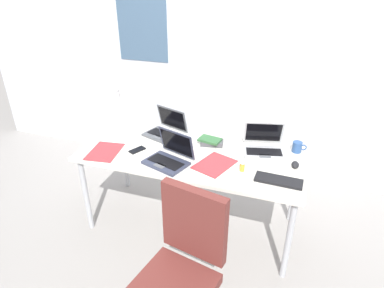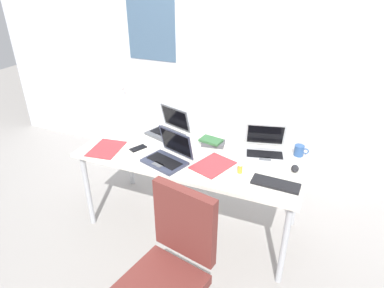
{
  "view_description": "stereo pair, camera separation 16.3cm",
  "coord_description": "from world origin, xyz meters",
  "px_view_note": "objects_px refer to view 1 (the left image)",
  "views": [
    {
      "loc": [
        0.76,
        -2.24,
        2.08
      ],
      "look_at": [
        0.0,
        0.0,
        0.82
      ],
      "focal_mm": 31.33,
      "sensor_mm": 36.0,
      "label": 1
    },
    {
      "loc": [
        0.91,
        -2.18,
        2.08
      ],
      "look_at": [
        0.0,
        0.0,
        0.82
      ],
      "focal_mm": 31.33,
      "sensor_mm": 36.0,
      "label": 2
    }
  ],
  "objects_px": {
    "laptop_far_corner": "(264,146)",
    "laptop_by_keyboard": "(169,157)",
    "computer_mouse": "(295,165)",
    "office_chair": "(180,281)",
    "cell_phone": "(137,150)",
    "paper_folder_mid_desk": "(105,152)",
    "laptop_back_left": "(166,130)",
    "pill_bottle": "(242,166)",
    "book_stack": "(211,141)",
    "external_keyboard": "(279,180)",
    "paper_folder_back_right": "(215,164)",
    "desk_lamp": "(120,106)",
    "coffee_mug": "(297,147)"
  },
  "relations": [
    {
      "from": "laptop_far_corner",
      "to": "laptop_by_keyboard",
      "type": "bearing_deg",
      "value": -148.93
    },
    {
      "from": "computer_mouse",
      "to": "office_chair",
      "type": "xyz_separation_m",
      "value": [
        -0.56,
        -0.99,
        -0.36
      ]
    },
    {
      "from": "cell_phone",
      "to": "paper_folder_mid_desk",
      "type": "height_order",
      "value": "cell_phone"
    },
    {
      "from": "laptop_back_left",
      "to": "cell_phone",
      "type": "bearing_deg",
      "value": -107.74
    },
    {
      "from": "laptop_by_keyboard",
      "to": "paper_folder_mid_desk",
      "type": "bearing_deg",
      "value": -177.43
    },
    {
      "from": "computer_mouse",
      "to": "paper_folder_mid_desk",
      "type": "xyz_separation_m",
      "value": [
        -1.49,
        -0.27,
        -0.01
      ]
    },
    {
      "from": "pill_bottle",
      "to": "office_chair",
      "type": "height_order",
      "value": "office_chair"
    },
    {
      "from": "book_stack",
      "to": "laptop_back_left",
      "type": "bearing_deg",
      "value": 174.09
    },
    {
      "from": "computer_mouse",
      "to": "cell_phone",
      "type": "relative_size",
      "value": 0.71
    },
    {
      "from": "external_keyboard",
      "to": "computer_mouse",
      "type": "xyz_separation_m",
      "value": [
        0.1,
        0.24,
        0.01
      ]
    },
    {
      "from": "laptop_far_corner",
      "to": "paper_folder_mid_desk",
      "type": "bearing_deg",
      "value": -160.81
    },
    {
      "from": "laptop_back_left",
      "to": "laptop_by_keyboard",
      "type": "xyz_separation_m",
      "value": [
        0.21,
        -0.43,
        0.0
      ]
    },
    {
      "from": "laptop_by_keyboard",
      "to": "office_chair",
      "type": "height_order",
      "value": "laptop_by_keyboard"
    },
    {
      "from": "computer_mouse",
      "to": "paper_folder_back_right",
      "type": "distance_m",
      "value": 0.61
    },
    {
      "from": "book_stack",
      "to": "computer_mouse",
      "type": "bearing_deg",
      "value": -11.31
    },
    {
      "from": "office_chair",
      "to": "desk_lamp",
      "type": "bearing_deg",
      "value": 130.5
    },
    {
      "from": "laptop_by_keyboard",
      "to": "cell_phone",
      "type": "distance_m",
      "value": 0.33
    },
    {
      "from": "office_chair",
      "to": "laptop_back_left",
      "type": "bearing_deg",
      "value": 115.84
    },
    {
      "from": "book_stack",
      "to": "pill_bottle",
      "type": "bearing_deg",
      "value": -44.72
    },
    {
      "from": "laptop_back_left",
      "to": "coffee_mug",
      "type": "relative_size",
      "value": 3.45
    },
    {
      "from": "computer_mouse",
      "to": "pill_bottle",
      "type": "height_order",
      "value": "pill_bottle"
    },
    {
      "from": "laptop_back_left",
      "to": "paper_folder_mid_desk",
      "type": "relative_size",
      "value": 1.26
    },
    {
      "from": "laptop_far_corner",
      "to": "coffee_mug",
      "type": "height_order",
      "value": "laptop_far_corner"
    },
    {
      "from": "book_stack",
      "to": "office_chair",
      "type": "height_order",
      "value": "office_chair"
    },
    {
      "from": "desk_lamp",
      "to": "laptop_back_left",
      "type": "distance_m",
      "value": 0.5
    },
    {
      "from": "cell_phone",
      "to": "laptop_far_corner",
      "type": "bearing_deg",
      "value": 44.02
    },
    {
      "from": "pill_bottle",
      "to": "external_keyboard",
      "type": "bearing_deg",
      "value": -11.92
    },
    {
      "from": "desk_lamp",
      "to": "paper_folder_mid_desk",
      "type": "bearing_deg",
      "value": -76.15
    },
    {
      "from": "cell_phone",
      "to": "paper_folder_back_right",
      "type": "height_order",
      "value": "cell_phone"
    },
    {
      "from": "laptop_far_corner",
      "to": "paper_folder_mid_desk",
      "type": "xyz_separation_m",
      "value": [
        -1.22,
        -0.43,
        -0.04
      ]
    },
    {
      "from": "pill_bottle",
      "to": "paper_folder_mid_desk",
      "type": "relative_size",
      "value": 0.25
    },
    {
      "from": "external_keyboard",
      "to": "paper_folder_back_right",
      "type": "height_order",
      "value": "external_keyboard"
    },
    {
      "from": "cell_phone",
      "to": "coffee_mug",
      "type": "xyz_separation_m",
      "value": [
        1.24,
        0.4,
        0.04
      ]
    },
    {
      "from": "laptop_by_keyboard",
      "to": "desk_lamp",
      "type": "bearing_deg",
      "value": 145.37
    },
    {
      "from": "laptop_by_keyboard",
      "to": "laptop_far_corner",
      "type": "bearing_deg",
      "value": 31.07
    },
    {
      "from": "laptop_by_keyboard",
      "to": "book_stack",
      "type": "relative_size",
      "value": 1.76
    },
    {
      "from": "paper_folder_mid_desk",
      "to": "cell_phone",
      "type": "bearing_deg",
      "value": 24.45
    },
    {
      "from": "computer_mouse",
      "to": "coffee_mug",
      "type": "xyz_separation_m",
      "value": [
        -0.0,
        0.24,
        0.03
      ]
    },
    {
      "from": "book_stack",
      "to": "coffee_mug",
      "type": "relative_size",
      "value": 1.95
    },
    {
      "from": "desk_lamp",
      "to": "laptop_back_left",
      "type": "xyz_separation_m",
      "value": [
        0.47,
        -0.04,
        -0.15
      ]
    },
    {
      "from": "desk_lamp",
      "to": "coffee_mug",
      "type": "xyz_separation_m",
      "value": [
        1.6,
        0.01,
        -0.15
      ]
    },
    {
      "from": "laptop_back_left",
      "to": "coffee_mug",
      "type": "bearing_deg",
      "value": 2.81
    },
    {
      "from": "laptop_by_keyboard",
      "to": "laptop_back_left",
      "type": "bearing_deg",
      "value": 116.0
    },
    {
      "from": "pill_bottle",
      "to": "laptop_far_corner",
      "type": "bearing_deg",
      "value": 72.63
    },
    {
      "from": "coffee_mug",
      "to": "office_chair",
      "type": "bearing_deg",
      "value": -114.46
    },
    {
      "from": "laptop_back_left",
      "to": "paper_folder_back_right",
      "type": "relative_size",
      "value": 1.26
    },
    {
      "from": "external_keyboard",
      "to": "office_chair",
      "type": "distance_m",
      "value": 0.95
    },
    {
      "from": "pill_bottle",
      "to": "paper_folder_mid_desk",
      "type": "height_order",
      "value": "pill_bottle"
    },
    {
      "from": "desk_lamp",
      "to": "coffee_mug",
      "type": "distance_m",
      "value": 1.61
    },
    {
      "from": "paper_folder_mid_desk",
      "to": "book_stack",
      "type": "bearing_deg",
      "value": 27.43
    }
  ]
}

